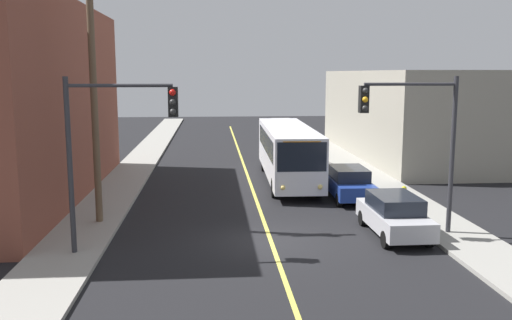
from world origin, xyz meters
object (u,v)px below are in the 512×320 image
parked_car_silver (394,215)px  utility_pole_near (93,67)px  traffic_signal_right_corner (414,126)px  parked_car_blue (349,183)px  traffic_signal_left_corner (115,132)px  fire_hydrant (404,194)px  city_bus (288,150)px

parked_car_silver → utility_pole_near: size_ratio=0.38×
utility_pole_near → traffic_signal_right_corner: 12.77m
parked_car_silver → traffic_signal_right_corner: (0.57, -0.19, 3.46)m
parked_car_blue → utility_pole_near: (-11.50, -3.75, 5.65)m
traffic_signal_left_corner → fire_hydrant: traffic_signal_left_corner is taller
traffic_signal_right_corner → parked_car_blue: bearing=97.0°
traffic_signal_right_corner → fire_hydrant: bearing=73.1°
parked_car_blue → traffic_signal_right_corner: size_ratio=0.74×
parked_car_silver → traffic_signal_right_corner: size_ratio=0.74×
parked_car_blue → utility_pole_near: size_ratio=0.38×
city_bus → traffic_signal_right_corner: (3.21, -11.29, 2.49)m
city_bus → parked_car_blue: (2.42, -4.85, -0.98)m
city_bus → parked_car_silver: bearing=-76.6°
parked_car_silver → city_bus: bearing=103.4°
city_bus → traffic_signal_left_corner: (-7.61, -12.60, 2.49)m
utility_pole_near → city_bus: bearing=43.4°
traffic_signal_left_corner → fire_hydrant: (12.26, 6.06, -3.72)m
traffic_signal_left_corner → traffic_signal_right_corner: (10.82, 1.31, 0.00)m
traffic_signal_left_corner → parked_car_blue: bearing=37.7°
parked_car_silver → fire_hydrant: bearing=66.2°
city_bus → traffic_signal_right_corner: bearing=-74.1°
traffic_signal_left_corner → utility_pole_near: bearing=110.1°
parked_car_silver → fire_hydrant: 4.99m
city_bus → traffic_signal_left_corner: traffic_signal_left_corner is taller
parked_car_blue → traffic_signal_right_corner: traffic_signal_right_corner is taller
utility_pole_near → traffic_signal_left_corner: 4.80m
parked_car_blue → utility_pole_near: bearing=-162.0°
traffic_signal_right_corner → fire_hydrant: (1.44, 4.75, -3.72)m
city_bus → utility_pole_near: utility_pole_near is taller
parked_car_blue → traffic_signal_left_corner: traffic_signal_left_corner is taller
parked_car_silver → traffic_signal_left_corner: bearing=-171.7°
city_bus → utility_pole_near: size_ratio=1.05×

